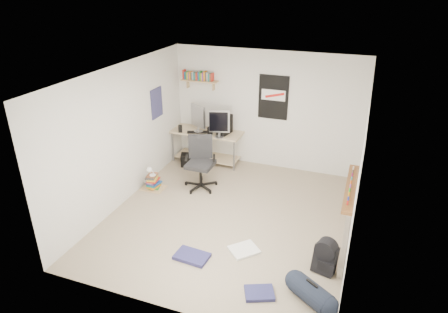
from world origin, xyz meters
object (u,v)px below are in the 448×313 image
(duffel_bag, at_px, (311,293))
(office_chair, at_px, (200,165))
(desk, at_px, (208,146))
(book_stack, at_px, (153,181))
(backpack, at_px, (325,259))

(duffel_bag, bearing_deg, office_chair, 171.82)
(office_chair, bearing_deg, duffel_bag, -63.85)
(desk, height_order, duffel_bag, desk)
(duffel_bag, height_order, book_stack, duffel_bag)
(duffel_bag, relative_size, book_stack, 1.22)
(office_chair, distance_m, backpack, 3.10)
(desk, bearing_deg, duffel_bag, -28.79)
(desk, distance_m, duffel_bag, 4.54)
(desk, height_order, book_stack, desk)
(desk, relative_size, book_stack, 3.37)
(backpack, height_order, book_stack, backpack)
(desk, xyz_separation_m, duffel_bag, (2.88, -3.51, -0.22))
(backpack, relative_size, book_stack, 0.89)
(desk, xyz_separation_m, book_stack, (-0.52, -1.57, -0.21))
(office_chair, height_order, duffel_bag, office_chair)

